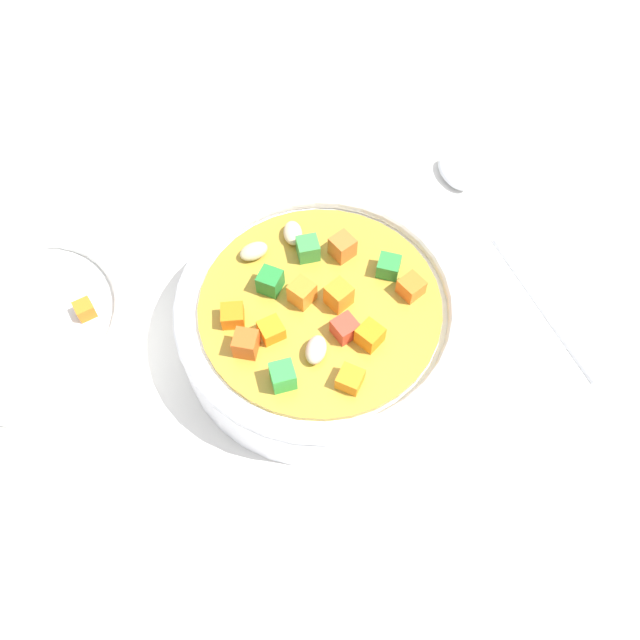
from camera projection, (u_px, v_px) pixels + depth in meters
The scene contains 4 objects.
ground_plane at pixel (320, 344), 45.65cm from camera, with size 140.00×140.00×2.00cm, color silver.
soup_bowl_main at pixel (320, 318), 42.50cm from camera, with size 18.51×18.51×5.94cm.
spoon at pixel (499, 238), 48.50cm from camera, with size 6.25×21.19×1.08cm.
side_bowl_small at pixel (36, 326), 42.84cm from camera, with size 12.97×12.97×4.31cm.
Camera 1 is at (-12.72, -17.44, 39.26)cm, focal length 36.68 mm.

